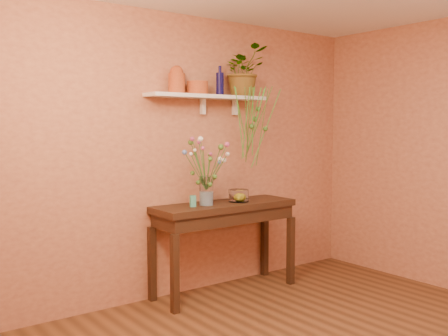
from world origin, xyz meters
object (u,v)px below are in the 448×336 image
at_px(blue_bottle, 220,83).
at_px(bouquet, 207,159).
at_px(terracotta_jug, 177,80).
at_px(glass_vase, 206,193).
at_px(sideboard, 225,216).
at_px(glass_bowl, 239,196).
at_px(spider_plant, 243,71).

xyz_separation_m(blue_bottle, bouquet, (-0.26, -0.14, -0.73)).
bearing_deg(bouquet, terracotta_jug, 142.11).
bearing_deg(glass_vase, terracotta_jug, 146.06).
xyz_separation_m(terracotta_jug, blue_bottle, (0.48, -0.03, -0.01)).
bearing_deg(sideboard, glass_bowl, -4.35).
bearing_deg(terracotta_jug, blue_bottle, -3.25).
relative_size(glass_vase, glass_bowl, 1.38).
bearing_deg(glass_vase, glass_bowl, -0.06).
xyz_separation_m(blue_bottle, glass_vase, (-0.25, -0.13, -1.05)).
height_order(spider_plant, glass_vase, spider_plant).
bearing_deg(blue_bottle, sideboard, -102.06).
height_order(blue_bottle, glass_bowl, blue_bottle).
distance_m(spider_plant, bouquet, 1.06).
bearing_deg(terracotta_jug, spider_plant, 0.47).
relative_size(terracotta_jug, blue_bottle, 0.90).
distance_m(bouquet, glass_bowl, 0.55).
height_order(sideboard, spider_plant, spider_plant).
bearing_deg(bouquet, glass_vase, 67.28).
relative_size(blue_bottle, glass_bowl, 1.43).
bearing_deg(terracotta_jug, bouquet, -37.89).
bearing_deg(blue_bottle, glass_bowl, -42.42).
bearing_deg(bouquet, spider_plant, 17.00).
relative_size(blue_bottle, bouquet, 0.56).
relative_size(sideboard, blue_bottle, 5.13).
relative_size(bouquet, glass_bowl, 2.55).
bearing_deg(terracotta_jug, glass_vase, -33.94).
height_order(sideboard, glass_bowl, glass_bowl).
xyz_separation_m(glass_vase, bouquet, (-0.01, -0.02, 0.32)).
bearing_deg(spider_plant, glass_bowl, -138.49).
bearing_deg(bouquet, glass_bowl, 2.52).
relative_size(spider_plant, glass_vase, 1.88).
xyz_separation_m(blue_bottle, spider_plant, (0.32, 0.03, 0.14)).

